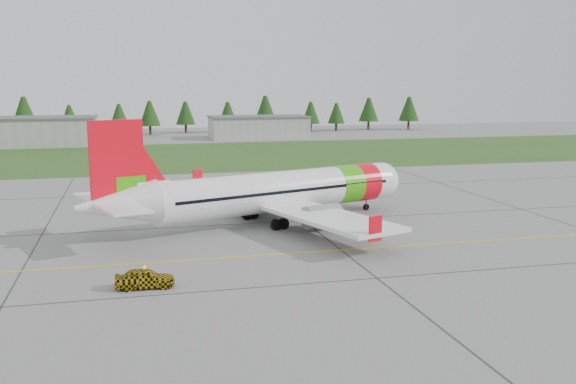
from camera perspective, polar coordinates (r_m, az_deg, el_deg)
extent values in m
plane|color=gray|center=(44.09, -4.37, -8.59)|extent=(320.00, 320.00, 0.00)
cylinder|color=white|center=(63.97, -0.65, 0.09)|extent=(26.16, 12.41, 3.95)
sphere|color=white|center=(71.82, 8.24, 1.04)|extent=(3.95, 3.95, 3.95)
cone|color=white|center=(56.83, -15.00, -1.10)|extent=(8.00, 6.07, 3.95)
cube|color=black|center=(71.97, 8.43, 1.34)|extent=(2.40, 3.02, 0.57)
cylinder|color=#3FB40D|center=(68.61, 5.07, 0.70)|extent=(3.81, 4.67, 4.03)
cylinder|color=#F50818|center=(70.12, 6.63, 0.87)|extent=(3.43, 4.54, 4.03)
cube|color=white|center=(63.89, -1.03, -0.94)|extent=(15.94, 32.44, 0.36)
cube|color=#F50818|center=(77.30, -8.04, 1.24)|extent=(1.21, 0.57, 2.03)
cube|color=#F50818|center=(50.49, 7.77, -3.25)|extent=(1.21, 0.57, 2.03)
cylinder|color=gray|center=(69.45, -2.41, -0.56)|extent=(4.14, 3.21, 2.13)
cylinder|color=gray|center=(60.32, 3.02, -2.13)|extent=(4.14, 3.21, 2.13)
cube|color=#F50818|center=(56.38, -14.96, 2.31)|extent=(4.52, 1.88, 7.70)
cube|color=#3FB40D|center=(57.05, -13.80, 0.18)|extent=(2.63, 1.27, 2.43)
cube|color=white|center=(56.64, -15.50, -0.90)|extent=(6.90, 12.06, 0.22)
cylinder|color=slate|center=(70.92, 6.97, -1.03)|extent=(0.18, 0.18, 1.42)
cylinder|color=black|center=(70.98, 6.96, -1.32)|extent=(0.74, 0.49, 0.69)
cylinder|color=slate|center=(65.97, -3.08, -1.56)|extent=(0.22, 0.22, 1.92)
cylinder|color=black|center=(65.86, -3.38, -1.97)|extent=(1.14, 0.78, 1.05)
cylinder|color=slate|center=(61.22, -0.41, -2.42)|extent=(0.22, 0.22, 1.92)
cylinder|color=black|center=(61.10, -0.73, -2.87)|extent=(1.14, 0.78, 1.05)
imported|color=gold|center=(44.70, -12.67, -5.86)|extent=(1.44, 1.67, 4.01)
cube|color=#30561E|center=(124.27, -10.72, 3.14)|extent=(320.00, 50.00, 0.03)
cube|color=gold|center=(51.66, -5.86, -5.85)|extent=(120.00, 0.25, 0.02)
cube|color=#A8A8A3|center=(153.46, -22.68, 4.90)|extent=(32.00, 14.00, 6.00)
cube|color=#A8A8A3|center=(162.85, -2.65, 5.73)|extent=(24.00, 12.00, 5.20)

